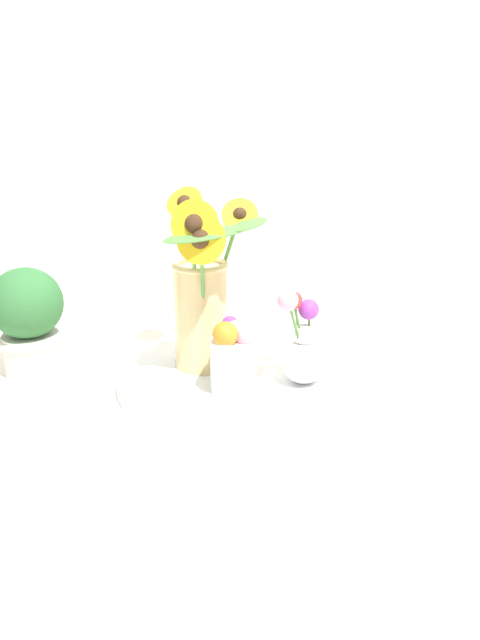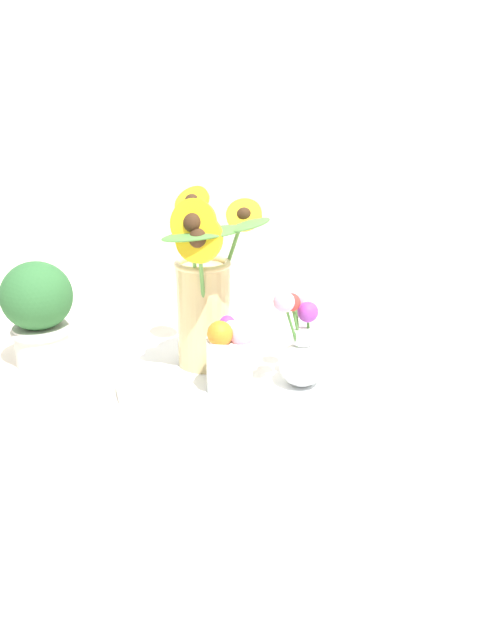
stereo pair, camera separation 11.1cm
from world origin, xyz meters
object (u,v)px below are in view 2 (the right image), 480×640
object	(u,v)px
vase_bulb_right	(300,349)
potted_plant	(38,310)
mason_jar_sunflowers	(205,295)
vase_small_center	(229,355)
serving_tray	(240,378)

from	to	relation	value
vase_bulb_right	potted_plant	xyz separation A→B (m)	(-0.50, -0.08, 0.03)
mason_jar_sunflowers	vase_bulb_right	bearing A→B (deg)	-2.26
vase_bulb_right	vase_small_center	bearing A→B (deg)	-145.78
vase_small_center	vase_bulb_right	size ratio (longest dim) A/B	0.74
serving_tray	potted_plant	size ratio (longest dim) A/B	2.18
serving_tray	mason_jar_sunflowers	size ratio (longest dim) A/B	1.36
mason_jar_sunflowers	vase_small_center	bearing A→B (deg)	-43.49
vase_small_center	vase_bulb_right	xyz separation A→B (m)	(0.10, 0.07, 0.00)
mason_jar_sunflowers	vase_small_center	xyz separation A→B (m)	(0.08, -0.08, -0.07)
mason_jar_sunflowers	potted_plant	world-z (taller)	mason_jar_sunflowers
serving_tray	potted_plant	xyz separation A→B (m)	(-0.39, -0.08, 0.10)
mason_jar_sunflowers	potted_plant	xyz separation A→B (m)	(-0.31, -0.09, -0.05)
serving_tray	vase_bulb_right	xyz separation A→B (m)	(0.11, 0.00, 0.08)
potted_plant	mason_jar_sunflowers	bearing A→B (deg)	15.25
serving_tray	mason_jar_sunflowers	bearing A→B (deg)	171.81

